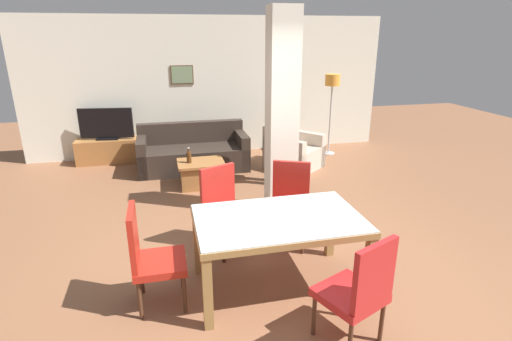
# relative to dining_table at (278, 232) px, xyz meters

# --- Properties ---
(ground_plane) EXTENTS (18.00, 18.00, 0.00)m
(ground_plane) POSITION_rel_dining_table_xyz_m (0.00, 0.00, -0.60)
(ground_plane) COLOR brown
(back_wall) EXTENTS (7.20, 0.09, 2.70)m
(back_wall) POSITION_rel_dining_table_xyz_m (-0.00, 4.87, 0.75)
(back_wall) COLOR white
(back_wall) RESTS_ON ground_plane
(divider_pillar) EXTENTS (0.38, 0.32, 2.70)m
(divider_pillar) POSITION_rel_dining_table_xyz_m (0.53, 1.67, 0.75)
(divider_pillar) COLOR white
(divider_pillar) RESTS_ON ground_plane
(dining_table) EXTENTS (1.57, 0.97, 0.75)m
(dining_table) POSITION_rel_dining_table_xyz_m (0.00, 0.00, 0.00)
(dining_table) COLOR olive
(dining_table) RESTS_ON ground_plane
(dining_chair_near_right) EXTENTS (0.60, 0.60, 0.97)m
(dining_chair_near_right) POSITION_rel_dining_table_xyz_m (0.38, -0.89, -0.08)
(dining_chair_near_right) COLOR red
(dining_chair_near_right) RESTS_ON ground_plane
(dining_chair_head_left) EXTENTS (0.46, 0.46, 0.97)m
(dining_chair_head_left) POSITION_rel_dining_table_xyz_m (-1.19, 0.00, -0.08)
(dining_chair_head_left) COLOR #B32418
(dining_chair_head_left) RESTS_ON ground_plane
(dining_chair_far_left) EXTENTS (0.61, 0.61, 0.97)m
(dining_chair_far_left) POSITION_rel_dining_table_xyz_m (-0.39, 0.87, -0.08)
(dining_chair_far_left) COLOR red
(dining_chair_far_left) RESTS_ON ground_plane
(dining_chair_far_right) EXTENTS (0.61, 0.61, 0.97)m
(dining_chair_far_right) POSITION_rel_dining_table_xyz_m (0.39, 0.85, -0.08)
(dining_chair_far_right) COLOR #B0241C
(dining_chair_far_right) RESTS_ON ground_plane
(sofa) EXTENTS (1.95, 0.87, 0.81)m
(sofa) POSITION_rel_dining_table_xyz_m (-0.49, 3.84, -0.32)
(sofa) COLOR #332821
(sofa) RESTS_ON ground_plane
(armchair) EXTENTS (1.17, 1.17, 0.80)m
(armchair) POSITION_rel_dining_table_xyz_m (1.30, 3.50, -0.32)
(armchair) COLOR beige
(armchair) RESTS_ON ground_plane
(coffee_table) EXTENTS (0.74, 0.58, 0.41)m
(coffee_table) POSITION_rel_dining_table_xyz_m (-0.44, 2.91, -0.39)
(coffee_table) COLOR #A36836
(coffee_table) RESTS_ON ground_plane
(bottle) EXTENTS (0.08, 0.08, 0.25)m
(bottle) POSITION_rel_dining_table_xyz_m (-0.63, 2.90, -0.09)
(bottle) COLOR #4C2D14
(bottle) RESTS_ON coffee_table
(tv_stand) EXTENTS (1.20, 0.40, 0.46)m
(tv_stand) POSITION_rel_dining_table_xyz_m (-2.03, 4.59, -0.37)
(tv_stand) COLOR #AA6C37
(tv_stand) RESTS_ON ground_plane
(tv_screen) EXTENTS (0.98, 0.25, 0.60)m
(tv_screen) POSITION_rel_dining_table_xyz_m (-2.03, 4.59, 0.15)
(tv_screen) COLOR black
(tv_screen) RESTS_ON tv_stand
(floor_lamp) EXTENTS (0.29, 0.29, 1.61)m
(floor_lamp) POSITION_rel_dining_table_xyz_m (2.30, 4.15, 0.75)
(floor_lamp) COLOR #B7B7BC
(floor_lamp) RESTS_ON ground_plane
(standing_person) EXTENTS (0.26, 0.40, 1.62)m
(standing_person) POSITION_rel_dining_table_xyz_m (0.77, 2.77, 0.33)
(standing_person) COLOR #394457
(standing_person) RESTS_ON ground_plane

